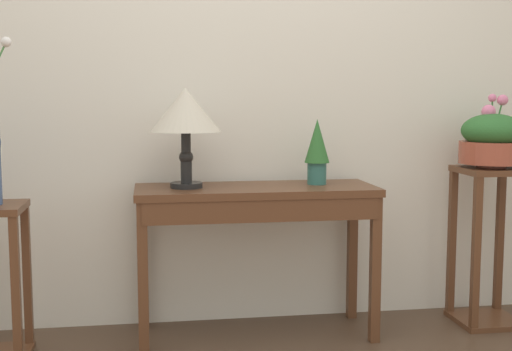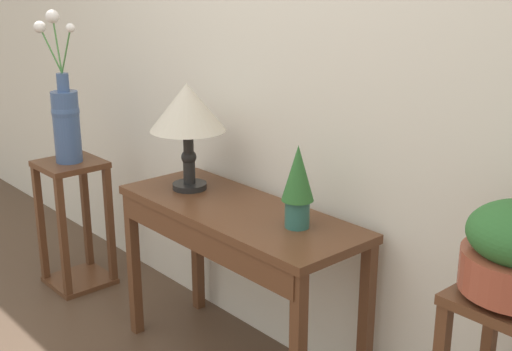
{
  "view_description": "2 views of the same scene",
  "coord_description": "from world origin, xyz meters",
  "px_view_note": "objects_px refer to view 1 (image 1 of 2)",
  "views": [
    {
      "loc": [
        -0.5,
        -2.03,
        1.14
      ],
      "look_at": [
        0.02,
        1.2,
        0.77
      ],
      "focal_mm": 47.78,
      "sensor_mm": 36.0,
      "label": 1
    },
    {
      "loc": [
        1.92,
        -0.49,
        1.64
      ],
      "look_at": [
        0.14,
        1.08,
        0.9
      ],
      "focal_mm": 46.65,
      "sensor_mm": 36.0,
      "label": 2
    }
  ],
  "objects_px": {
    "table_lamp": "(186,113)",
    "potted_plant_on_console": "(317,148)",
    "pedestal_stand_right": "(488,246)",
    "console_table": "(257,209)",
    "planter_bowl_wide_right": "(492,139)"
  },
  "relations": [
    {
      "from": "table_lamp",
      "to": "pedestal_stand_right",
      "type": "bearing_deg",
      "value": -0.23
    },
    {
      "from": "console_table",
      "to": "planter_bowl_wide_right",
      "type": "distance_m",
      "value": 1.22
    },
    {
      "from": "potted_plant_on_console",
      "to": "pedestal_stand_right",
      "type": "relative_size",
      "value": 0.39
    },
    {
      "from": "console_table",
      "to": "potted_plant_on_console",
      "type": "height_order",
      "value": "potted_plant_on_console"
    },
    {
      "from": "console_table",
      "to": "pedestal_stand_right",
      "type": "height_order",
      "value": "pedestal_stand_right"
    },
    {
      "from": "console_table",
      "to": "pedestal_stand_right",
      "type": "bearing_deg",
      "value": 0.87
    },
    {
      "from": "table_lamp",
      "to": "pedestal_stand_right",
      "type": "height_order",
      "value": "table_lamp"
    },
    {
      "from": "table_lamp",
      "to": "planter_bowl_wide_right",
      "type": "bearing_deg",
      "value": -0.21
    },
    {
      "from": "table_lamp",
      "to": "potted_plant_on_console",
      "type": "xyz_separation_m",
      "value": [
        0.63,
        0.03,
        -0.17
      ]
    },
    {
      "from": "planter_bowl_wide_right",
      "to": "table_lamp",
      "type": "bearing_deg",
      "value": 179.79
    },
    {
      "from": "pedestal_stand_right",
      "to": "table_lamp",
      "type": "bearing_deg",
      "value": 179.77
    },
    {
      "from": "pedestal_stand_right",
      "to": "planter_bowl_wide_right",
      "type": "xyz_separation_m",
      "value": [
        0.0,
        0.0,
        0.54
      ]
    },
    {
      "from": "table_lamp",
      "to": "potted_plant_on_console",
      "type": "distance_m",
      "value": 0.65
    },
    {
      "from": "table_lamp",
      "to": "potted_plant_on_console",
      "type": "bearing_deg",
      "value": 2.99
    },
    {
      "from": "table_lamp",
      "to": "planter_bowl_wide_right",
      "type": "height_order",
      "value": "table_lamp"
    }
  ]
}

